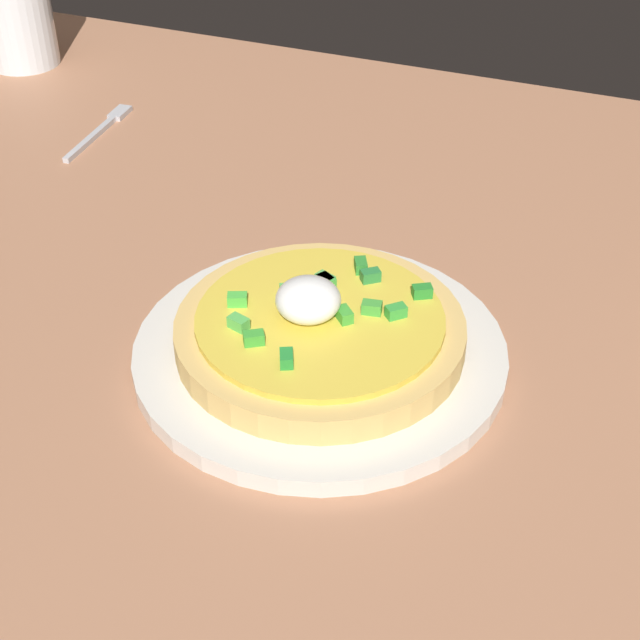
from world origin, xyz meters
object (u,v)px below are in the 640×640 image
Objects in this scene: plate at (320,352)px; cup_near at (16,11)px; pizza at (319,329)px; fork at (103,128)px.

plate is 1.93× the size of cup_near.
fork is (-32.55, 24.30, -2.26)cm from pizza.
cup_near is at bearing 51.65° from fork.
cup_near is 21.44cm from fork.
cup_near is 1.04× the size of fork.
pizza is 1.48× the size of cup_near.
pizza reaches higher than plate.
fork is at bearing 143.29° from plate.
pizza is 1.55× the size of fork.
pizza is at bearing -132.06° from fork.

